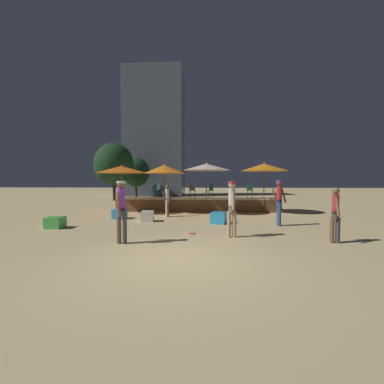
{
  "coord_description": "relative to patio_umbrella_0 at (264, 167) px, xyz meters",
  "views": [
    {
      "loc": [
        0.68,
        -5.87,
        1.86
      ],
      "look_at": [
        0.0,
        6.5,
        1.31
      ],
      "focal_mm": 24.0,
      "sensor_mm": 36.0,
      "label": 1
    }
  ],
  "objects": [
    {
      "name": "ground_plane",
      "position": [
        -4.01,
        -9.08,
        -2.62
      ],
      "size": [
        120.0,
        120.0,
        0.0
      ],
      "primitive_type": "plane",
      "color": "tan"
    },
    {
      "name": "wooden_deck",
      "position": [
        -3.84,
        1.24,
        -2.25
      ],
      "size": [
        9.76,
        2.49,
        0.81
      ],
      "color": "brown",
      "rests_on": "ground"
    },
    {
      "name": "patio_umbrella_0",
      "position": [
        0.0,
        0.0,
        0.0
      ],
      "size": [
        2.69,
        2.69,
        2.92
      ],
      "color": "brown",
      "rests_on": "ground"
    },
    {
      "name": "patio_umbrella_1",
      "position": [
        -8.18,
        -0.41,
        -0.12
      ],
      "size": [
        2.88,
        2.88,
        2.78
      ],
      "color": "brown",
      "rests_on": "ground"
    },
    {
      "name": "patio_umbrella_2",
      "position": [
        -3.31,
        -0.52,
        -0.0
      ],
      "size": [
        2.68,
        2.68,
        2.89
      ],
      "color": "brown",
      "rests_on": "ground"
    },
    {
      "name": "patio_umbrella_3",
      "position": [
        -5.73,
        -0.3,
        -0.11
      ],
      "size": [
        2.36,
        2.36,
        2.84
      ],
      "color": "brown",
      "rests_on": "ground"
    },
    {
      "name": "cube_seat_0",
      "position": [
        -5.99,
        -3.48,
        -2.38
      ],
      "size": [
        0.6,
        0.6,
        0.47
      ],
      "rotation": [
        0.0,
        0.0,
        0.1
      ],
      "color": "white",
      "rests_on": "ground"
    },
    {
      "name": "cube_seat_1",
      "position": [
        -7.56,
        -2.69,
        -2.39
      ],
      "size": [
        0.63,
        0.63,
        0.46
      ],
      "rotation": [
        0.0,
        0.0,
        -0.08
      ],
      "color": "#2D9EDB",
      "rests_on": "ground"
    },
    {
      "name": "cube_seat_2",
      "position": [
        -2.77,
        -3.85,
        -2.37
      ],
      "size": [
        0.8,
        0.8,
        0.49
      ],
      "rotation": [
        0.0,
        0.0,
        -0.31
      ],
      "color": "#2D9EDB",
      "rests_on": "ground"
    },
    {
      "name": "cube_seat_3",
      "position": [
        -9.23,
        -5.3,
        -2.4
      ],
      "size": [
        0.62,
        0.62,
        0.44
      ],
      "rotation": [
        0.0,
        0.0,
        0.03
      ],
      "color": "#4CC651",
      "rests_on": "ground"
    },
    {
      "name": "person_0",
      "position": [
        0.51,
        -7.15,
        -1.73
      ],
      "size": [
        0.29,
        0.49,
        1.66
      ],
      "rotation": [
        0.0,
        0.0,
        3.04
      ],
      "color": "#3F3F47",
      "rests_on": "ground"
    },
    {
      "name": "person_1",
      "position": [
        -5.82,
        -7.58,
        -1.54
      ],
      "size": [
        0.31,
        0.52,
        1.86
      ],
      "rotation": [
        0.0,
        0.0,
        6.14
      ],
      "color": "brown",
      "rests_on": "ground"
    },
    {
      "name": "person_2",
      "position": [
        -2.49,
        -6.54,
        -1.56
      ],
      "size": [
        0.31,
        0.47,
        1.84
      ],
      "rotation": [
        0.0,
        0.0,
        3.28
      ],
      "color": "tan",
      "rests_on": "ground"
    },
    {
      "name": "person_3",
      "position": [
        -5.32,
        -1.93,
        -1.75
      ],
      "size": [
        0.5,
        0.31,
        1.63
      ],
      "rotation": [
        0.0,
        0.0,
        5.19
      ],
      "color": "white",
      "rests_on": "ground"
    },
    {
      "name": "person_4",
      "position": [
        -0.34,
        -4.3,
        -1.52
      ],
      "size": [
        0.61,
        0.31,
        1.89
      ],
      "rotation": [
        0.0,
        0.0,
        1.57
      ],
      "color": "#2D4C7F",
      "rests_on": "ground"
    },
    {
      "name": "bistro_chair_0",
      "position": [
        -4.17,
        0.65,
        -1.27
      ],
      "size": [
        0.4,
        0.4,
        0.9
      ],
      "rotation": [
        0.0,
        0.0,
        3.06
      ],
      "color": "#47474C",
      "rests_on": "wooden_deck"
    },
    {
      "name": "bistro_chair_1",
      "position": [
        -6.53,
        1.81,
        -1.27
      ],
      "size": [
        0.48,
        0.48,
        0.9
      ],
      "rotation": [
        0.0,
        0.0,
        5.47
      ],
      "color": "#1E4C47",
      "rests_on": "wooden_deck"
    },
    {
      "name": "bistro_chair_2",
      "position": [
        -0.6,
        1.23,
        -1.27
      ],
      "size": [
        0.4,
        0.4,
        0.9
      ],
      "rotation": [
        0.0,
        0.0,
        6.22
      ],
      "color": "#1E4C47",
      "rests_on": "wooden_deck"
    },
    {
      "name": "bistro_chair_3",
      "position": [
        -3.08,
        0.66,
        -1.27
      ],
      "size": [
        0.48,
        0.48,
        0.9
      ],
      "rotation": [
        0.0,
        0.0,
        4.03
      ],
      "color": "#1E4C47",
      "rests_on": "wooden_deck"
    },
    {
      "name": "frisbee_disc",
      "position": [
        -3.82,
        -6.1,
        -2.6
      ],
      "size": [
        0.25,
        0.25,
        0.03
      ],
      "color": "#E54C99",
      "rests_on": "ground"
    },
    {
      "name": "background_tree_0",
      "position": [
        -10.9,
        12.41,
        0.17
      ],
      "size": [
        2.9,
        2.9,
        4.39
      ],
      "color": "#3D2B1C",
      "rests_on": "ground"
    },
    {
      "name": "background_tree_1",
      "position": [
        -11.88,
        8.48,
        0.73
      ],
      "size": [
        3.59,
        3.59,
        5.33
      ],
      "color": "#3D2B1C",
      "rests_on": "ground"
    },
    {
      "name": "distant_building",
      "position": [
        -9.65,
        16.8,
        5.01
      ],
      "size": [
        6.98,
        4.9,
        15.25
      ],
      "color": "#4C5666",
      "rests_on": "ground"
    }
  ]
}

